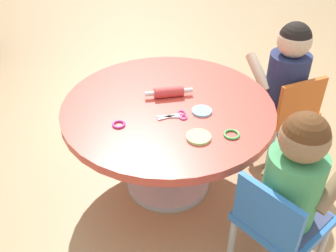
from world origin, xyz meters
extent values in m
plane|color=tan|center=(0.00, 0.00, 0.00)|extent=(10.00, 10.00, 0.00)
cylinder|color=silver|center=(0.00, 0.00, 0.01)|extent=(0.44, 0.44, 0.03)
cylinder|color=silver|center=(0.00, 0.00, 0.23)|extent=(0.12, 0.12, 0.46)
cylinder|color=#D84C3F|center=(0.00, 0.00, 0.48)|extent=(0.99, 0.99, 0.04)
cylinder|color=#B7B7BC|center=(-0.40, -0.71, 0.14)|extent=(0.03, 0.03, 0.28)
cylinder|color=#B7B7BC|center=(-0.24, -0.51, 0.14)|extent=(0.03, 0.03, 0.28)
cylinder|color=#B7B7BC|center=(-0.44, -0.35, 0.14)|extent=(0.03, 0.03, 0.28)
cube|color=blue|center=(-0.42, -0.53, 0.30)|extent=(0.42, 0.42, 0.04)
cube|color=blue|center=(-0.53, -0.45, 0.43)|extent=(0.19, 0.23, 0.22)
cube|color=#3F4772|center=(-0.42, -0.53, 0.30)|extent=(0.38, 0.38, 0.04)
cylinder|color=#4CA566|center=(-0.42, -0.53, 0.47)|extent=(0.21, 0.21, 0.30)
sphere|color=#997051|center=(-0.42, -0.53, 0.70)|extent=(0.17, 0.17, 0.17)
sphere|color=#593319|center=(-0.42, -0.53, 0.71)|extent=(0.16, 0.16, 0.16)
cylinder|color=#997051|center=(-0.41, -0.68, 0.49)|extent=(0.20, 0.18, 0.17)
cylinder|color=#997051|center=(-0.27, -0.51, 0.49)|extent=(0.20, 0.18, 0.17)
cylinder|color=#B7B7BC|center=(0.55, -0.60, 0.14)|extent=(0.03, 0.03, 0.28)
cylinder|color=#B7B7BC|center=(0.41, -0.38, 0.14)|extent=(0.03, 0.03, 0.28)
cylinder|color=#B7B7BC|center=(0.33, -0.74, 0.14)|extent=(0.03, 0.03, 0.28)
cylinder|color=#B7B7BC|center=(0.19, -0.53, 0.14)|extent=(0.03, 0.03, 0.28)
cube|color=orange|center=(0.37, -0.56, 0.30)|extent=(0.42, 0.42, 0.04)
cube|color=orange|center=(0.26, -0.64, 0.43)|extent=(0.17, 0.24, 0.22)
cube|color=#3F4772|center=(0.37, -0.56, 0.30)|extent=(0.38, 0.37, 0.04)
cylinder|color=navy|center=(0.37, -0.56, 0.47)|extent=(0.21, 0.21, 0.30)
sphere|color=beige|center=(0.37, -0.56, 0.70)|extent=(0.17, 0.17, 0.17)
sphere|color=black|center=(0.37, -0.56, 0.71)|extent=(0.16, 0.16, 0.16)
cylinder|color=beige|center=(0.52, -0.60, 0.49)|extent=(0.21, 0.16, 0.17)
cylinder|color=beige|center=(0.39, -0.42, 0.49)|extent=(0.21, 0.16, 0.17)
cylinder|color=#D83F3F|center=(0.07, 0.01, 0.52)|extent=(0.10, 0.15, 0.05)
cylinder|color=white|center=(0.04, 0.10, 0.52)|extent=(0.04, 0.05, 0.02)
cylinder|color=white|center=(0.10, -0.08, 0.52)|extent=(0.04, 0.05, 0.02)
cube|color=silver|center=(-0.10, -0.02, 0.50)|extent=(0.07, 0.10, 0.01)
cube|color=silver|center=(-0.10, -0.02, 0.50)|extent=(0.03, 0.11, 0.01)
torus|color=#D83F99|center=(-0.06, -0.07, 0.50)|extent=(0.05, 0.05, 0.01)
torus|color=#D83F99|center=(-0.10, -0.09, 0.50)|extent=(0.05, 0.05, 0.01)
cylinder|color=#B2E58C|center=(-0.23, -0.17, 0.50)|extent=(0.10, 0.10, 0.01)
cylinder|color=#8CCCF2|center=(-0.04, -0.16, 0.50)|extent=(0.09, 0.09, 0.01)
torus|color=#D83FA5|center=(-0.20, 0.18, 0.50)|extent=(0.06, 0.06, 0.01)
torus|color=#4CB259|center=(-0.19, -0.30, 0.50)|extent=(0.07, 0.07, 0.01)
camera|label=1|loc=(-1.48, -0.26, 1.48)|focal=41.23mm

